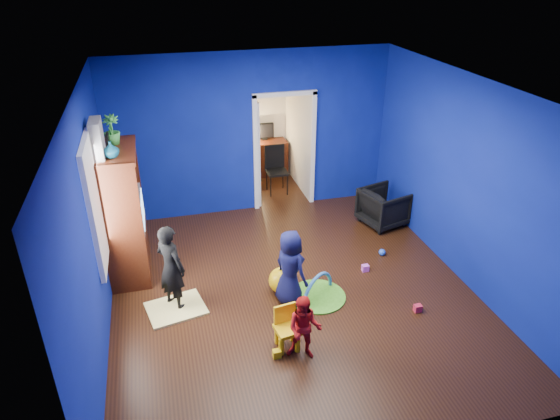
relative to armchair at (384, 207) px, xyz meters
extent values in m
cube|color=black|center=(-2.10, -1.56, -0.33)|extent=(5.00, 5.50, 0.01)
cube|color=white|center=(-2.10, -1.56, 2.57)|extent=(5.00, 5.50, 0.01)
cube|color=navy|center=(-2.10, 1.19, 1.12)|extent=(5.00, 0.02, 2.90)
cube|color=navy|center=(-2.10, -4.31, 1.12)|extent=(5.00, 0.02, 2.90)
cube|color=navy|center=(-4.60, -1.56, 1.12)|extent=(0.02, 5.50, 2.90)
cube|color=navy|center=(0.40, -1.56, 1.12)|extent=(0.02, 5.50, 2.90)
imported|color=black|center=(0.00, 0.00, 0.00)|extent=(0.89, 0.88, 0.66)
imported|color=black|center=(-3.75, -1.42, 0.29)|extent=(0.52, 0.54, 1.24)
imported|color=#0E1336|center=(-2.20, -1.74, 0.22)|extent=(0.56, 0.64, 1.10)
imported|color=#AE1612|center=(-2.32, -2.80, 0.09)|extent=(0.51, 0.46, 0.85)
imported|color=#0C5667|center=(-4.32, -0.72, 1.73)|extent=(0.21, 0.21, 0.21)
imported|color=#328B35|center=(-4.32, -0.20, 1.83)|extent=(0.26, 0.26, 0.41)
cube|color=#380F09|center=(-4.32, -0.42, 0.65)|extent=(0.58, 1.14, 1.96)
cube|color=silver|center=(-4.28, -0.42, 0.69)|extent=(0.46, 0.70, 0.54)
cube|color=#F2E07A|center=(-3.75, -1.52, -0.32)|extent=(0.86, 0.74, 0.03)
sphere|color=yellow|center=(-2.25, -1.49, -0.14)|extent=(0.38, 0.38, 0.38)
cube|color=yellow|center=(-2.47, -2.60, -0.08)|extent=(0.32, 0.32, 0.50)
cylinder|color=green|center=(-1.80, -1.74, -0.32)|extent=(0.80, 0.80, 0.02)
torus|color=#3F8CD8|center=(-1.80, -1.74, -0.31)|extent=(0.60, 0.48, 0.72)
cube|color=white|center=(-4.58, -1.21, 1.22)|extent=(0.03, 0.95, 1.55)
cube|color=slate|center=(-4.47, -0.66, 0.92)|extent=(0.14, 0.42, 2.40)
cube|color=white|center=(-1.50, 1.19, 0.72)|extent=(1.16, 0.10, 2.10)
cube|color=#3D140A|center=(-1.50, 2.70, 0.04)|extent=(0.88, 0.44, 0.75)
cube|color=black|center=(-1.50, 2.82, 0.62)|extent=(0.40, 0.05, 0.32)
sphere|color=#FFD88C|center=(-1.78, 2.76, 0.60)|extent=(0.14, 0.14, 0.14)
cube|color=black|center=(-1.50, 1.74, 0.13)|extent=(0.40, 0.40, 0.92)
cube|color=white|center=(-1.50, 2.81, 1.69)|extent=(0.88, 0.24, 0.04)
cube|color=red|center=(-0.59, -2.38, -0.28)|extent=(0.10, 0.08, 0.10)
sphere|color=blue|center=(-0.45, -0.96, -0.28)|extent=(0.11, 0.11, 0.11)
cube|color=yellow|center=(-2.64, -2.74, -0.28)|extent=(0.10, 0.08, 0.10)
cube|color=#DE53D9|center=(-0.89, -1.31, -0.28)|extent=(0.10, 0.08, 0.10)
camera|label=1|loc=(-3.73, -7.10, 3.98)|focal=32.00mm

